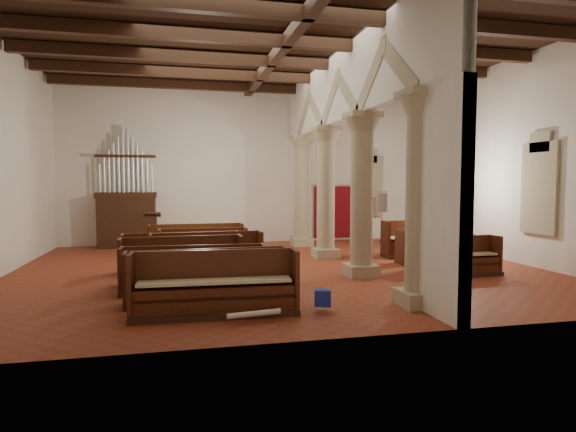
{
  "coord_description": "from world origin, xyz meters",
  "views": [
    {
      "loc": [
        -2.64,
        -12.77,
        2.36
      ],
      "look_at": [
        0.37,
        0.5,
        1.4
      ],
      "focal_mm": 30.0,
      "sensor_mm": 36.0,
      "label": 1
    }
  ],
  "objects_px": {
    "pipe_organ": "(127,210)",
    "nave_pew_0": "(215,294)",
    "lectern": "(154,233)",
    "processional_banner": "(382,223)",
    "aisle_pew_0": "(462,262)"
  },
  "relations": [
    {
      "from": "aisle_pew_0",
      "to": "nave_pew_0",
      "type": "bearing_deg",
      "value": -163.23
    },
    {
      "from": "pipe_organ",
      "to": "aisle_pew_0",
      "type": "distance_m",
      "value": 11.62
    },
    {
      "from": "nave_pew_0",
      "to": "aisle_pew_0",
      "type": "xyz_separation_m",
      "value": [
        6.36,
        2.3,
        -0.04
      ]
    },
    {
      "from": "pipe_organ",
      "to": "nave_pew_0",
      "type": "distance_m",
      "value": 10.14
    },
    {
      "from": "processional_banner",
      "to": "nave_pew_0",
      "type": "height_order",
      "value": "processional_banner"
    },
    {
      "from": "aisle_pew_0",
      "to": "pipe_organ",
      "type": "bearing_deg",
      "value": 136.59
    },
    {
      "from": "pipe_organ",
      "to": "aisle_pew_0",
      "type": "height_order",
      "value": "pipe_organ"
    },
    {
      "from": "processional_banner",
      "to": "aisle_pew_0",
      "type": "height_order",
      "value": "processional_banner"
    },
    {
      "from": "lectern",
      "to": "processional_banner",
      "type": "relative_size",
      "value": 0.63
    },
    {
      "from": "lectern",
      "to": "nave_pew_0",
      "type": "bearing_deg",
      "value": -81.34
    },
    {
      "from": "pipe_organ",
      "to": "nave_pew_0",
      "type": "height_order",
      "value": "pipe_organ"
    },
    {
      "from": "pipe_organ",
      "to": "lectern",
      "type": "distance_m",
      "value": 1.29
    },
    {
      "from": "lectern",
      "to": "pipe_organ",
      "type": "bearing_deg",
      "value": 161.89
    },
    {
      "from": "lectern",
      "to": "nave_pew_0",
      "type": "xyz_separation_m",
      "value": [
        1.52,
        -9.49,
        -0.16
      ]
    },
    {
      "from": "processional_banner",
      "to": "nave_pew_0",
      "type": "xyz_separation_m",
      "value": [
        -7.22,
        -9.15,
        -0.37
      ]
    }
  ]
}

